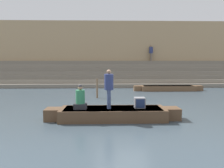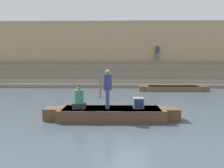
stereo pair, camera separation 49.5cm
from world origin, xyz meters
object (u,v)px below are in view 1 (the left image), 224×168
Objects in this scene: person_on_steps at (151,52)px; person_rowing at (80,99)px; rowboat_main at (113,113)px; tv_set at (140,103)px; mooring_post at (97,88)px; person_standing at (109,86)px; moored_boat_shore at (168,88)px.

person_rowing is at bearing -155.61° from person_on_steps.
person_rowing is (-1.36, -0.12, 0.63)m from rowboat_main.
tv_set is 0.34× the size of mooring_post.
person_rowing is at bearing -94.95° from mooring_post.
person_standing is 1.59× the size of person_rowing.
moored_boat_shore is 6.39m from person_on_steps.
person_standing is at bearing -151.59° from person_on_steps.
rowboat_main is 3.48× the size of person_standing.
rowboat_main is 5.57m from mooring_post.
rowboat_main is 5.54× the size of person_rowing.
moored_boat_shore is (6.31, 9.05, -0.67)m from person_rowing.
rowboat_main is 1.50m from person_rowing.
moored_boat_shore is 3.45× the size of person_on_steps.
tv_set reaches higher than rowboat_main.
person_rowing is 15.94m from person_on_steps.
rowboat_main is at bearing 24.02° from person_standing.
person_standing is 10.39m from moored_boat_shore.
person_rowing is 0.79× the size of mooring_post.
tv_set is 0.26× the size of person_on_steps.
person_rowing reaches higher than rowboat_main.
mooring_post is at bearing 91.78° from person_rowing.
rowboat_main is 1.23m from tv_set.
person_rowing is at bearing -175.07° from rowboat_main.
person_on_steps reaches higher than mooring_post.
rowboat_main is 10.21m from moored_boat_shore.
person_rowing is at bearing -163.29° from person_standing.
person_rowing is 2.32× the size of tv_set.
rowboat_main is 1.18m from person_standing.
person_standing is at bearing -118.37° from moored_boat_shore.
rowboat_main is 3.40× the size of person_on_steps.
person_rowing reaches higher than tv_set.
person_standing is at bearing -168.68° from rowboat_main.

